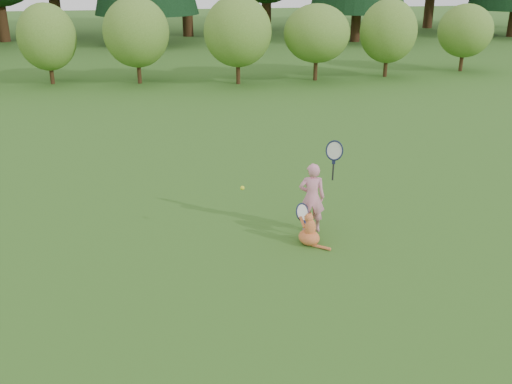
{
  "coord_description": "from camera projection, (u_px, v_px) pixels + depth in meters",
  "views": [
    {
      "loc": [
        -1.14,
        -6.63,
        3.69
      ],
      "look_at": [
        0.2,
        0.8,
        0.7
      ],
      "focal_mm": 40.0,
      "sensor_mm": 36.0,
      "label": 1
    }
  ],
  "objects": [
    {
      "name": "ground",
      "position": [
        252.0,
        263.0,
        7.61
      ],
      "size": [
        100.0,
        100.0,
        0.0
      ],
      "primitive_type": "plane",
      "color": "#295517",
      "rests_on": "ground"
    },
    {
      "name": "shrub_row",
      "position": [
        185.0,
        41.0,
        18.99
      ],
      "size": [
        28.0,
        3.0,
        2.8
      ],
      "primitive_type": null,
      "color": "#4D7424",
      "rests_on": "ground"
    },
    {
      "name": "child",
      "position": [
        313.0,
        196.0,
        8.36
      ],
      "size": [
        0.62,
        0.4,
        1.59
      ],
      "rotation": [
        0.0,
        0.0,
        2.94
      ],
      "color": "pink",
      "rests_on": "ground"
    },
    {
      "name": "cat",
      "position": [
        309.0,
        228.0,
        8.08
      ],
      "size": [
        0.47,
        0.73,
        0.64
      ],
      "rotation": [
        0.0,
        0.0,
        0.39
      ],
      "color": "#B85823",
      "rests_on": "ground"
    },
    {
      "name": "tennis_ball",
      "position": [
        242.0,
        188.0,
        8.0
      ],
      "size": [
        0.06,
        0.06,
        0.06
      ],
      "color": "#D0E11A",
      "rests_on": "ground"
    }
  ]
}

